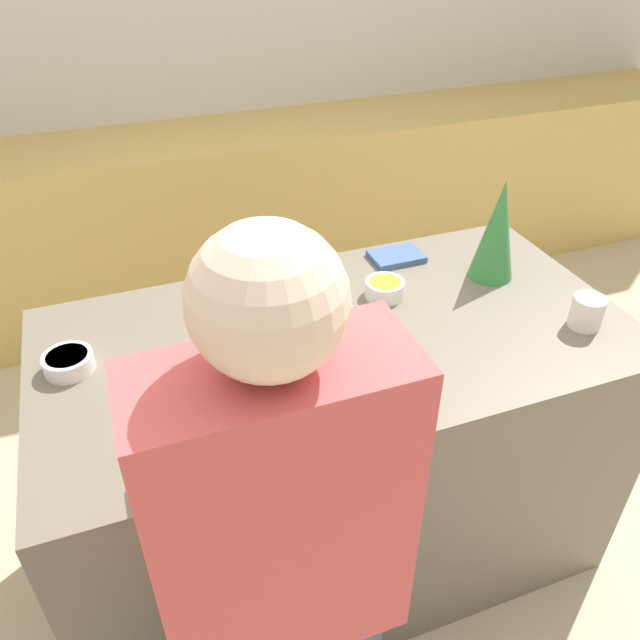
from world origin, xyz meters
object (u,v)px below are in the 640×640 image
Objects in this scene: candy_bowl_center_rear at (68,362)px; cookbook at (396,256)px; gingerbread_house at (312,329)px; decorative_tree at (498,230)px; candy_bowl_beside_tree at (317,289)px; candy_bowl_front_corner at (385,288)px; person at (284,598)px; candy_bowl_behind_tray at (213,305)px; baking_tray at (312,360)px; mug at (587,312)px.

cookbook is (1.06, 0.23, -0.02)m from candy_bowl_center_rear.
decorative_tree is at bearing 17.45° from gingerbread_house.
decorative_tree reaches higher than candy_bowl_beside_tree.
candy_bowl_center_rear is at bearing -167.72° from cookbook.
person is at bearing -126.26° from candy_bowl_front_corner.
decorative_tree is 0.20× the size of person.
candy_bowl_front_corner is at bearing 35.30° from gingerbread_house.
candy_bowl_center_rear is (-0.92, -0.03, -0.00)m from candy_bowl_front_corner.
candy_bowl_beside_tree is at bearing -5.44° from candy_bowl_behind_tray.
candy_bowl_front_corner is at bearing 53.74° from person.
decorative_tree is 3.36× the size of candy_bowl_behind_tray.
candy_bowl_behind_tray is at bearing 169.14° from candy_bowl_front_corner.
candy_bowl_behind_tray reaches higher than baking_tray.
gingerbread_house reaches higher than candy_bowl_center_rear.
mug is (1.39, -0.31, 0.02)m from candy_bowl_center_rear.
candy_bowl_front_corner is (0.31, 0.22, -0.08)m from gingerbread_house.
baking_tray is at bearing -147.51° from gingerbread_house.
candy_bowl_beside_tree is 0.36m from cookbook.
candy_bowl_behind_tray is 0.06× the size of person.
decorative_tree is at bearing 39.38° from person.
gingerbread_house is 0.39m from candy_bowl_behind_tray.
decorative_tree is at bearing 106.27° from mug.
baking_tray is at bearing 65.09° from person.
candy_bowl_beside_tree is at bearing 148.50° from mug.
mug is at bearing -73.73° from decorative_tree.
person is at bearing -94.20° from candy_bowl_behind_tray.
cookbook is (0.14, 0.20, -0.02)m from candy_bowl_front_corner.
decorative_tree is at bearing -40.56° from cookbook.
candy_bowl_behind_tray is at bearing 85.80° from person.
candy_bowl_beside_tree is at bearing 67.81° from gingerbread_house.
cookbook is at bearing 8.52° from candy_bowl_behind_tray.
candy_bowl_front_corner is 1.28× the size of mug.
baking_tray is 1.75× the size of gingerbread_house.
candy_bowl_front_corner is 0.52m from candy_bowl_behind_tray.
mug is (0.79, -0.12, 0.04)m from baking_tray.
mug is at bearing -58.09° from cookbook.
baking_tray is at bearing -137.20° from cookbook.
mug is (0.78, -0.12, -0.06)m from gingerbread_house.
gingerbread_house reaches higher than baking_tray.
gingerbread_house is at bearing 32.49° from baking_tray.
mug reaches higher than candy_bowl_beside_tree.
candy_bowl_behind_tray is at bearing 18.02° from candy_bowl_center_rear.
candy_bowl_behind_tray is 0.89m from person.
candy_bowl_center_rear is (-1.29, -0.03, -0.14)m from decorative_tree.
baking_tray is 1.30× the size of decorative_tree.
candy_bowl_front_corner is 0.58m from mug.
person reaches higher than candy_bowl_beside_tree.
decorative_tree is 2.53× the size of candy_bowl_center_rear.
decorative_tree reaches higher than mug.
baking_tray is 4.35× the size of candy_bowl_behind_tray.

